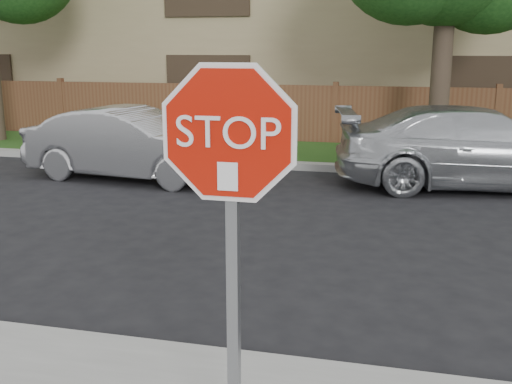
# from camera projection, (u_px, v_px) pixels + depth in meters

# --- Properties ---
(ground) EXTENTS (90.00, 90.00, 0.00)m
(ground) POSITION_uv_depth(u_px,v_px,m) (188.00, 354.00, 5.17)
(ground) COLOR black
(ground) RESTS_ON ground
(far_curb) EXTENTS (70.00, 0.30, 0.15)m
(far_curb) POSITION_uv_depth(u_px,v_px,m) (317.00, 167.00, 12.85)
(far_curb) COLOR gray
(far_curb) RESTS_ON ground
(grass_strip) EXTENTS (70.00, 3.00, 0.12)m
(grass_strip) POSITION_uv_depth(u_px,v_px,m) (327.00, 154.00, 14.42)
(grass_strip) COLOR #1E4714
(grass_strip) RESTS_ON ground
(fence) EXTENTS (70.00, 0.12, 1.60)m
(fence) POSITION_uv_depth(u_px,v_px,m) (335.00, 116.00, 15.75)
(fence) COLOR brown
(fence) RESTS_ON ground
(apartment_building) EXTENTS (35.20, 9.20, 7.20)m
(apartment_building) POSITION_uv_depth(u_px,v_px,m) (355.00, 18.00, 20.40)
(apartment_building) COLOR tan
(apartment_building) RESTS_ON ground
(stop_sign) EXTENTS (1.01, 0.13, 2.55)m
(stop_sign) POSITION_uv_depth(u_px,v_px,m) (230.00, 193.00, 3.15)
(stop_sign) COLOR gray
(stop_sign) RESTS_ON sidewalk_near
(sedan_left) EXTENTS (4.46, 2.00, 1.42)m
(sedan_left) POSITION_uv_depth(u_px,v_px,m) (133.00, 144.00, 11.86)
(sedan_left) COLOR #B3B4B8
(sedan_left) RESTS_ON ground
(sedan_right) EXTENTS (5.50, 2.99, 1.51)m
(sedan_right) POSITION_uv_depth(u_px,v_px,m) (476.00, 147.00, 11.15)
(sedan_right) COLOR silver
(sedan_right) RESTS_ON ground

